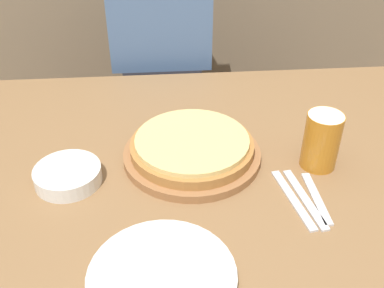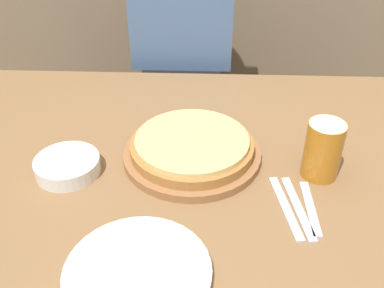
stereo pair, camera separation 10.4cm
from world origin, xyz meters
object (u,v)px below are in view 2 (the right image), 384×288
(diner_person, at_px, (183,74))
(side_bowl, at_px, (67,166))
(beer_glass, at_px, (323,148))
(fork, at_px, (286,207))
(dinner_plate, at_px, (138,273))
(spoon, at_px, (310,208))
(dinner_knife, at_px, (298,208))
(pizza_on_board, at_px, (192,149))

(diner_person, bearing_deg, side_bowl, -108.08)
(beer_glass, distance_m, fork, 0.16)
(dinner_plate, relative_size, spoon, 1.60)
(beer_glass, xyz_separation_m, side_bowl, (-0.56, -0.02, -0.05))
(dinner_knife, bearing_deg, side_bowl, 168.75)
(side_bowl, bearing_deg, spoon, -10.73)
(side_bowl, height_order, dinner_knife, side_bowl)
(pizza_on_board, xyz_separation_m, dinner_knife, (0.22, -0.16, -0.02))
(spoon, bearing_deg, fork, 180.00)
(dinner_knife, height_order, diner_person, diner_person)
(beer_glass, relative_size, spoon, 0.82)
(side_bowl, xyz_separation_m, dinner_knife, (0.50, -0.10, -0.02))
(beer_glass, height_order, spoon, beer_glass)
(beer_glass, relative_size, diner_person, 0.10)
(spoon, bearing_deg, pizza_on_board, 146.48)
(pizza_on_board, relative_size, beer_glass, 2.42)
(dinner_plate, height_order, dinner_knife, dinner_plate)
(dinner_plate, relative_size, fork, 1.36)
(beer_glass, bearing_deg, side_bowl, -178.31)
(fork, height_order, spoon, same)
(pizza_on_board, distance_m, diner_person, 0.62)
(pizza_on_board, distance_m, side_bowl, 0.29)
(pizza_on_board, bearing_deg, beer_glass, -9.61)
(pizza_on_board, distance_m, spoon, 0.30)
(dinner_plate, xyz_separation_m, fork, (0.28, 0.18, -0.01))
(beer_glass, distance_m, dinner_plate, 0.48)
(beer_glass, relative_size, dinner_knife, 0.70)
(beer_glass, xyz_separation_m, fork, (-0.09, -0.12, -0.07))
(beer_glass, height_order, fork, beer_glass)
(dinner_knife, distance_m, spoon, 0.02)
(pizza_on_board, height_order, side_bowl, pizza_on_board)
(dinner_plate, relative_size, diner_person, 0.19)
(side_bowl, distance_m, diner_person, 0.72)
(dinner_plate, height_order, diner_person, diner_person)
(spoon, bearing_deg, dinner_knife, 180.00)
(pizza_on_board, bearing_deg, dinner_plate, -102.94)
(fork, relative_size, diner_person, 0.14)
(spoon, height_order, diner_person, diner_person)
(dinner_plate, xyz_separation_m, side_bowl, (-0.20, 0.28, 0.01))
(beer_glass, distance_m, spoon, 0.14)
(fork, relative_size, spoon, 1.18)
(beer_glass, distance_m, side_bowl, 0.57)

